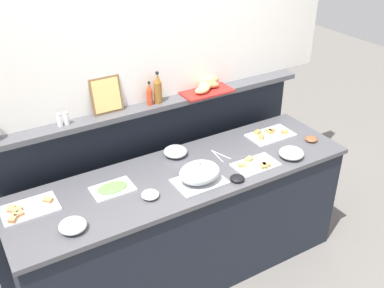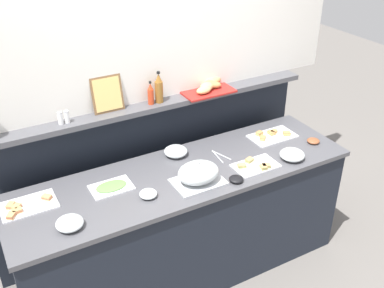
{
  "view_description": "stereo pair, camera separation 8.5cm",
  "coord_description": "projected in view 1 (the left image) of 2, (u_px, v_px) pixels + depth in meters",
  "views": [
    {
      "loc": [
        -1.29,
        -2.28,
        2.66
      ],
      "look_at": [
        0.12,
        0.1,
        1.06
      ],
      "focal_mm": 42.47,
      "sensor_mm": 36.0,
      "label": 1
    },
    {
      "loc": [
        -1.22,
        -2.32,
        2.66
      ],
      "look_at": [
        0.12,
        0.1,
        1.06
      ],
      "focal_mm": 42.47,
      "sensor_mm": 36.0,
      "label": 2
    }
  ],
  "objects": [
    {
      "name": "glass_bowl_small",
      "position": [
        73.0,
        226.0,
        2.61
      ],
      "size": [
        0.16,
        0.16,
        0.06
      ],
      "color": "silver",
      "rests_on": "buffet_counter"
    },
    {
      "name": "glass_bowl_extra",
      "position": [
        291.0,
        153.0,
        3.3
      ],
      "size": [
        0.18,
        0.18,
        0.07
      ],
      "color": "silver",
      "rests_on": "buffet_counter"
    },
    {
      "name": "salt_shaker",
      "position": [
        60.0,
        120.0,
        2.98
      ],
      "size": [
        0.03,
        0.03,
        0.09
      ],
      "color": "white",
      "rests_on": "back_ledge_unit"
    },
    {
      "name": "sandwich_platter_front",
      "position": [
        270.0,
        134.0,
        3.6
      ],
      "size": [
        0.36,
        0.21,
        0.04
      ],
      "color": "white",
      "rests_on": "buffet_counter"
    },
    {
      "name": "serving_tongs",
      "position": [
        219.0,
        155.0,
        3.33
      ],
      "size": [
        0.08,
        0.19,
        0.01
      ],
      "color": "#B7BABF",
      "rests_on": "buffet_counter"
    },
    {
      "name": "cold_cuts_platter",
      "position": [
        112.0,
        188.0,
        2.96
      ],
      "size": [
        0.27,
        0.18,
        0.02
      ],
      "color": "white",
      "rests_on": "buffet_counter"
    },
    {
      "name": "condiment_bowl_dark",
      "position": [
        237.0,
        178.0,
        3.05
      ],
      "size": [
        0.1,
        0.1,
        0.03
      ],
      "primitive_type": "ellipsoid",
      "color": "black",
      "rests_on": "buffet_counter"
    },
    {
      "name": "sandwich_platter_side",
      "position": [
        28.0,
        209.0,
        2.77
      ],
      "size": [
        0.34,
        0.22,
        0.04
      ],
      "color": "silver",
      "rests_on": "buffet_counter"
    },
    {
      "name": "serving_cloche",
      "position": [
        199.0,
        173.0,
        3.0
      ],
      "size": [
        0.34,
        0.24,
        0.17
      ],
      "color": "#B7BABF",
      "rests_on": "buffet_counter"
    },
    {
      "name": "back_ledge_unit",
      "position": [
        152.0,
        168.0,
        3.66
      ],
      "size": [
        2.59,
        0.22,
        1.27
      ],
      "color": "black",
      "rests_on": "ground_plane"
    },
    {
      "name": "bread_basket",
      "position": [
        207.0,
        86.0,
        3.5
      ],
      "size": [
        0.4,
        0.27,
        0.08
      ],
      "color": "#B2231E",
      "rests_on": "back_ledge_unit"
    },
    {
      "name": "framed_picture",
      "position": [
        106.0,
        95.0,
        3.12
      ],
      "size": [
        0.22,
        0.06,
        0.25
      ],
      "color": "brown",
      "rests_on": "back_ledge_unit"
    },
    {
      "name": "glass_bowl_medium",
      "position": [
        175.0,
        152.0,
        3.32
      ],
      "size": [
        0.17,
        0.17,
        0.07
      ],
      "color": "silver",
      "rests_on": "buffet_counter"
    },
    {
      "name": "ground_plane",
      "position": [
        152.0,
        227.0,
        4.04
      ],
      "size": [
        12.0,
        12.0,
        0.0
      ],
      "primitive_type": "plane",
      "color": "slate"
    },
    {
      "name": "pepper_shaker",
      "position": [
        66.0,
        118.0,
        3.0
      ],
      "size": [
        0.03,
        0.03,
        0.09
      ],
      "color": "white",
      "rests_on": "back_ledge_unit"
    },
    {
      "name": "upper_wall_panel",
      "position": [
        142.0,
        8.0,
        3.04
      ],
      "size": [
        3.19,
        0.08,
        1.33
      ],
      "primitive_type": "cube",
      "color": "white",
      "rests_on": "back_ledge_unit"
    },
    {
      "name": "condiment_bowl_teal",
      "position": [
        311.0,
        139.0,
        3.52
      ],
      "size": [
        0.1,
        0.1,
        0.03
      ],
      "primitive_type": "ellipsoid",
      "color": "brown",
      "rests_on": "buffet_counter"
    },
    {
      "name": "buffet_counter",
      "position": [
        185.0,
        224.0,
        3.36
      ],
      "size": [
        2.45,
        0.71,
        0.92
      ],
      "color": "black",
      "rests_on": "ground_plane"
    },
    {
      "name": "glass_bowl_large",
      "position": [
        150.0,
        195.0,
        2.88
      ],
      "size": [
        0.11,
        0.11,
        0.05
      ],
      "color": "silver",
      "rests_on": "buffet_counter"
    },
    {
      "name": "sandwich_platter_rear",
      "position": [
        255.0,
        164.0,
        3.21
      ],
      "size": [
        0.32,
        0.19,
        0.04
      ],
      "color": "white",
      "rests_on": "buffet_counter"
    },
    {
      "name": "hot_sauce_bottle",
      "position": [
        150.0,
        95.0,
        3.25
      ],
      "size": [
        0.04,
        0.04,
        0.18
      ],
      "color": "red",
      "rests_on": "back_ledge_unit"
    },
    {
      "name": "vinegar_bottle_amber",
      "position": [
        158.0,
        89.0,
        3.27
      ],
      "size": [
        0.06,
        0.06,
        0.24
      ],
      "color": "#8E5B23",
      "rests_on": "back_ledge_unit"
    }
  ]
}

